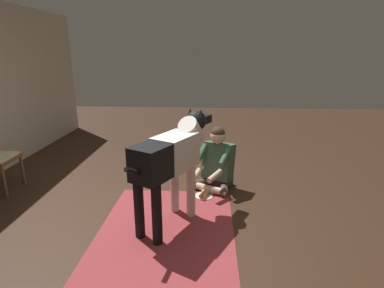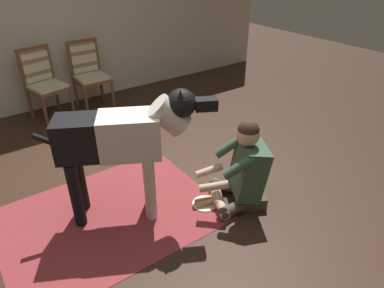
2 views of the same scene
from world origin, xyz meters
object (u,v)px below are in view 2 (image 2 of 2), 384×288
object	(u,v)px
large_dog	(123,139)
hot_dog_on_plate	(205,202)
dining_chair_right_of_pair	(89,71)
person_sitting_on_floor	(243,170)
dining_chair_left_of_pair	(43,80)

from	to	relation	value
large_dog	hot_dog_on_plate	bearing A→B (deg)	-28.08
dining_chair_right_of_pair	person_sitting_on_floor	distance (m)	3.08
hot_dog_on_plate	large_dog	bearing A→B (deg)	151.92
person_sitting_on_floor	large_dog	world-z (taller)	large_dog
dining_chair_left_of_pair	large_dog	xyz separation A→B (m)	(-0.00, -2.56, 0.23)
dining_chair_left_of_pair	dining_chair_right_of_pair	xyz separation A→B (m)	(0.66, 0.00, 0.00)
dining_chair_left_of_pair	dining_chair_right_of_pair	size ratio (longest dim) A/B	1.00
dining_chair_left_of_pair	person_sitting_on_floor	distance (m)	3.20
dining_chair_left_of_pair	hot_dog_on_plate	xyz separation A→B (m)	(0.61, -2.89, -0.52)
person_sitting_on_floor	large_dog	size ratio (longest dim) A/B	0.64
person_sitting_on_floor	dining_chair_right_of_pair	bearing A→B (deg)	95.07
dining_chair_right_of_pair	hot_dog_on_plate	world-z (taller)	dining_chair_right_of_pair
dining_chair_left_of_pair	hot_dog_on_plate	distance (m)	3.00
dining_chair_right_of_pair	large_dog	xyz separation A→B (m)	(-0.66, -2.56, 0.23)
dining_chair_left_of_pair	person_sitting_on_floor	xyz separation A→B (m)	(0.93, -3.06, -0.18)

